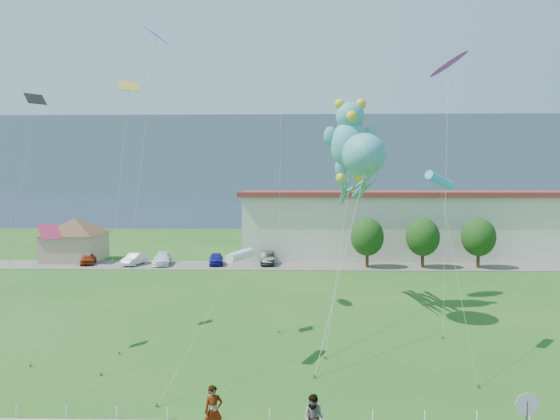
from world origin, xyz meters
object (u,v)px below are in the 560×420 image
Objects in this scene: parked_car_black at (267,258)px; pedestrian_right at (314,419)px; pavilion at (75,236)px; parked_car_white at (162,259)px; warehouse at (481,223)px; parked_car_blue at (216,259)px; parked_car_silver at (135,259)px; teddy_bear_kite at (350,139)px; pedestrian_left at (213,411)px; parked_car_red at (88,258)px; stop_sign at (527,411)px; octopus_kite at (361,168)px.

pedestrian_right is at bearing -88.76° from parked_car_black.
pavilion reaches higher than parked_car_white.
warehouse is 15.78× the size of parked_car_blue.
parked_car_blue is at bearing -8.69° from pavilion.
pedestrian_right is 41.26m from parked_car_white.
pavilion is 8.89m from parked_car_silver.
pedestrian_right is 22.82m from teddy_bear_kite.
pavilion reaches higher than parked_car_blue.
pavilion is 4.97× the size of pedestrian_left.
stop_sign is at bearing -66.85° from parked_car_red.
pedestrian_right reaches higher than parked_car_white.
parked_car_silver is 0.91× the size of parked_car_black.
parked_car_blue is (-5.78, 38.03, -0.31)m from pedestrian_left.
pavilion is at bearing 141.67° from octopus_kite.
parked_car_white is (-22.32, 39.38, -1.16)m from stop_sign.
stop_sign is 20.17m from octopus_kite.
parked_car_silver is (8.08, -2.91, -2.31)m from pavilion.
parked_car_silver is 32.29m from octopus_kite.
pavilion is at bearing 99.30° from pedestrian_left.
parked_car_red is 0.82× the size of parked_car_white.
pedestrian_left is 0.12× the size of teddy_bear_kite.
pedestrian_right is 0.45× the size of parked_car_blue.
stop_sign reaches higher than parked_car_silver.
parked_car_red is at bearing 145.13° from teddy_bear_kite.
warehouse is at bearing 71.10° from stop_sign.
stop_sign is 0.68× the size of parked_car_red.
octopus_kite is 1.10× the size of teddy_bear_kite.
stop_sign is 41.37m from parked_car_black.
stop_sign reaches higher than parked_car_white.
warehouse is 3.61× the size of octopus_kite.
pedestrian_left is at bearing 171.62° from stop_sign.
parked_car_red is at bearing 97.93° from pedestrian_left.
pavilion is at bearing 172.87° from parked_car_silver.
stop_sign is 0.16× the size of teddy_bear_kite.
warehouse is at bearing 39.74° from pedestrian_left.
stop_sign is 46.82m from parked_car_silver.
octopus_kite is (30.49, -24.11, 7.23)m from pavilion.
parked_car_black is at bearing 15.35° from parked_car_silver.
octopus_kite is (-19.51, -30.11, 6.13)m from warehouse.
pedestrian_left is 0.48× the size of parked_car_blue.
pavilion is at bearing 144.20° from teddy_bear_kite.
pedestrian_right is (-6.85, 1.13, -0.90)m from stop_sign.
pedestrian_left is at bearing -79.96° from parked_car_white.
stop_sign is 0.55× the size of parked_car_white.
warehouse reaches higher than parked_car_red.
pedestrian_left is 39.65m from parked_car_white.
warehouse is 48.25m from parked_car_red.
octopus_kite is (-3.01, 18.10, 8.39)m from stop_sign.
pedestrian_right is at bearing -26.66° from pedestrian_left.
parked_car_black is at bearing -4.36° from parked_car_white.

